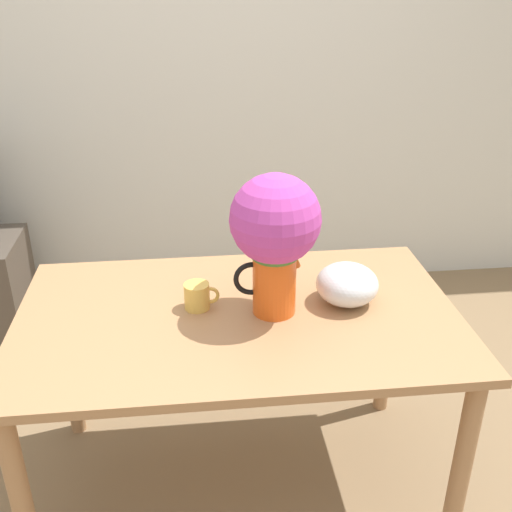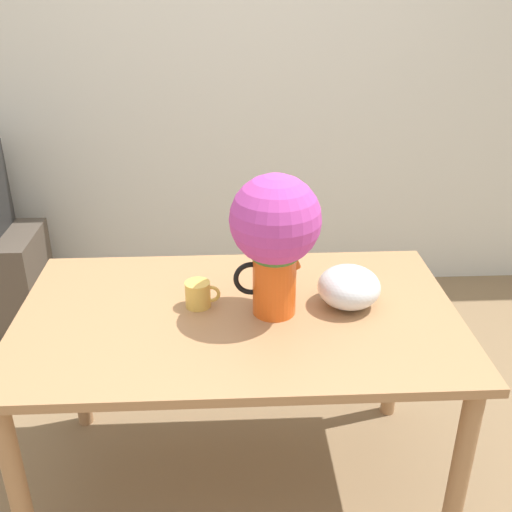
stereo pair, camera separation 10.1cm
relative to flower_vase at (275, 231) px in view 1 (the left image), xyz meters
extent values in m
plane|color=#7F6647|center=(-0.13, -0.13, -1.03)|extent=(12.00, 12.00, 0.00)
cube|color=silver|center=(-0.13, 1.61, 0.27)|extent=(8.00, 0.05, 2.60)
cube|color=#A3754C|center=(-0.12, 0.00, -0.30)|extent=(1.42, 0.85, 0.03)
cylinder|color=#A3754C|center=(-0.77, -0.37, -0.67)|extent=(0.06, 0.06, 0.72)
cylinder|color=#A3754C|center=(0.53, -0.37, -0.67)|extent=(0.06, 0.06, 0.72)
cylinder|color=#A3754C|center=(-0.77, 0.37, -0.67)|extent=(0.06, 0.06, 0.72)
cylinder|color=#A3754C|center=(0.53, 0.37, -0.67)|extent=(0.06, 0.06, 0.72)
cylinder|color=#E05619|center=(0.00, 0.00, -0.17)|extent=(0.14, 0.14, 0.22)
cone|color=#E05619|center=(0.06, 0.00, -0.09)|extent=(0.05, 0.05, 0.06)
torus|color=black|center=(-0.07, 0.00, -0.16)|extent=(0.11, 0.02, 0.11)
sphere|color=#3D7033|center=(0.00, 0.00, -0.01)|extent=(0.21, 0.21, 0.21)
sphere|color=#B23D99|center=(0.00, 0.00, 0.04)|extent=(0.28, 0.28, 0.28)
cylinder|color=gold|center=(-0.25, 0.05, -0.24)|extent=(0.08, 0.08, 0.09)
torus|color=gold|center=(-0.20, 0.05, -0.24)|extent=(0.06, 0.01, 0.06)
ellipsoid|color=silver|center=(0.25, 0.03, -0.22)|extent=(0.20, 0.20, 0.13)
camera|label=1|loc=(-0.24, -1.65, 0.73)|focal=42.00mm
camera|label=2|loc=(-0.14, -1.65, 0.73)|focal=42.00mm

